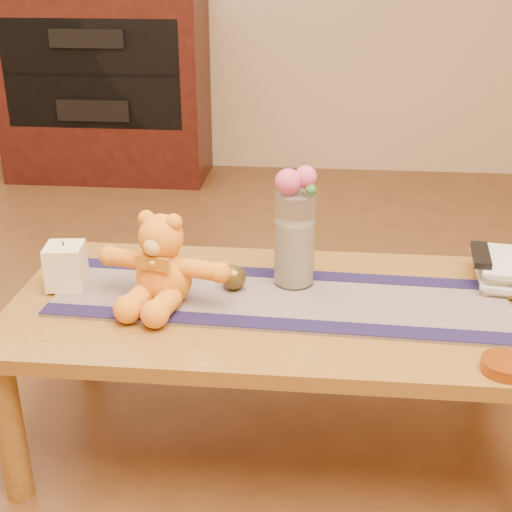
# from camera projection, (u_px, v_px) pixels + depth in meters

# --- Properties ---
(floor) EXTENTS (5.50, 5.50, 0.00)m
(floor) POSITION_uv_depth(u_px,v_px,m) (273.00, 438.00, 2.03)
(floor) COLOR #563218
(floor) RESTS_ON ground
(coffee_table_top) EXTENTS (1.40, 0.70, 0.04)m
(coffee_table_top) POSITION_uv_depth(u_px,v_px,m) (275.00, 308.00, 1.86)
(coffee_table_top) COLOR brown
(coffee_table_top) RESTS_ON floor
(table_leg_fl) EXTENTS (0.07, 0.07, 0.41)m
(table_leg_fl) POSITION_uv_depth(u_px,v_px,m) (10.00, 430.00, 1.74)
(table_leg_fl) COLOR brown
(table_leg_fl) RESTS_ON floor
(table_leg_bl) EXTENTS (0.07, 0.07, 0.41)m
(table_leg_bl) POSITION_uv_depth(u_px,v_px,m) (85.00, 318.00, 2.27)
(table_leg_bl) COLOR brown
(table_leg_bl) RESTS_ON floor
(table_leg_br) EXTENTS (0.07, 0.07, 0.41)m
(table_leg_br) POSITION_uv_depth(u_px,v_px,m) (486.00, 338.00, 2.15)
(table_leg_br) COLOR brown
(table_leg_br) RESTS_ON floor
(persian_runner) EXTENTS (1.21, 0.39, 0.01)m
(persian_runner) POSITION_uv_depth(u_px,v_px,m) (280.00, 299.00, 1.85)
(persian_runner) COLOR #181F45
(persian_runner) RESTS_ON coffee_table_top
(runner_border_near) EXTENTS (1.20, 0.10, 0.00)m
(runner_border_near) POSITION_uv_depth(u_px,v_px,m) (274.00, 323.00, 1.72)
(runner_border_near) COLOR #171238
(runner_border_near) RESTS_ON persian_runner
(runner_border_far) EXTENTS (1.20, 0.10, 0.00)m
(runner_border_far) POSITION_uv_depth(u_px,v_px,m) (285.00, 274.00, 1.98)
(runner_border_far) COLOR #171238
(runner_border_far) RESTS_ON persian_runner
(teddy_bear) EXTENTS (0.40, 0.35, 0.23)m
(teddy_bear) POSITION_uv_depth(u_px,v_px,m) (163.00, 259.00, 1.80)
(teddy_bear) COLOR orange
(teddy_bear) RESTS_ON persian_runner
(pillar_candle) EXTENTS (0.11, 0.11, 0.12)m
(pillar_candle) POSITION_uv_depth(u_px,v_px,m) (66.00, 266.00, 1.89)
(pillar_candle) COLOR #FFE7BB
(pillar_candle) RESTS_ON persian_runner
(candle_wick) EXTENTS (0.00, 0.00, 0.01)m
(candle_wick) POSITION_uv_depth(u_px,v_px,m) (63.00, 243.00, 1.87)
(candle_wick) COLOR black
(candle_wick) RESTS_ON pillar_candle
(glass_vase) EXTENTS (0.11, 0.11, 0.26)m
(glass_vase) POSITION_uv_depth(u_px,v_px,m) (295.00, 239.00, 1.88)
(glass_vase) COLOR silver
(glass_vase) RESTS_ON persian_runner
(potpourri_fill) EXTENTS (0.09, 0.09, 0.18)m
(potpourri_fill) POSITION_uv_depth(u_px,v_px,m) (294.00, 252.00, 1.90)
(potpourri_fill) COLOR beige
(potpourri_fill) RESTS_ON glass_vase
(rose_left) EXTENTS (0.07, 0.07, 0.07)m
(rose_left) POSITION_uv_depth(u_px,v_px,m) (288.00, 182.00, 1.81)
(rose_left) COLOR #CF4970
(rose_left) RESTS_ON glass_vase
(rose_right) EXTENTS (0.06, 0.06, 0.06)m
(rose_right) POSITION_uv_depth(u_px,v_px,m) (306.00, 177.00, 1.81)
(rose_right) COLOR #CF4970
(rose_right) RESTS_ON glass_vase
(blue_flower_back) EXTENTS (0.04, 0.04, 0.04)m
(blue_flower_back) POSITION_uv_depth(u_px,v_px,m) (300.00, 179.00, 1.85)
(blue_flower_back) COLOR #4A4BA1
(blue_flower_back) RESTS_ON glass_vase
(blue_flower_side) EXTENTS (0.04, 0.04, 0.04)m
(blue_flower_side) POSITION_uv_depth(u_px,v_px,m) (285.00, 184.00, 1.84)
(blue_flower_side) COLOR #4A4BA1
(blue_flower_side) RESTS_ON glass_vase
(leaf_sprig) EXTENTS (0.03, 0.03, 0.03)m
(leaf_sprig) POSITION_uv_depth(u_px,v_px,m) (311.00, 190.00, 1.80)
(leaf_sprig) COLOR #33662D
(leaf_sprig) RESTS_ON glass_vase
(bronze_ball) EXTENTS (0.07, 0.07, 0.07)m
(bronze_ball) POSITION_uv_depth(u_px,v_px,m) (233.00, 278.00, 1.89)
(bronze_ball) COLOR #4E401A
(bronze_ball) RESTS_ON persian_runner
(book_bottom) EXTENTS (0.18, 0.23, 0.02)m
(book_bottom) POSITION_uv_depth(u_px,v_px,m) (477.00, 278.00, 1.96)
(book_bottom) COLOR beige
(book_bottom) RESTS_ON coffee_table_top
(book_lower) EXTENTS (0.21, 0.25, 0.02)m
(book_lower) POSITION_uv_depth(u_px,v_px,m) (480.00, 272.00, 1.94)
(book_lower) COLOR beige
(book_lower) RESTS_ON book_bottom
(book_upper) EXTENTS (0.17, 0.22, 0.02)m
(book_upper) POSITION_uv_depth(u_px,v_px,m) (477.00, 265.00, 1.95)
(book_upper) COLOR beige
(book_upper) RESTS_ON book_lower
(book_top) EXTENTS (0.20, 0.25, 0.02)m
(book_top) POSITION_uv_depth(u_px,v_px,m) (481.00, 260.00, 1.93)
(book_top) COLOR beige
(book_top) RESTS_ON book_upper
(tv_remote) EXTENTS (0.06, 0.16, 0.02)m
(tv_remote) POSITION_uv_depth(u_px,v_px,m) (481.00, 255.00, 1.92)
(tv_remote) COLOR black
(tv_remote) RESTS_ON book_top
(amber_dish) EXTENTS (0.13, 0.13, 0.03)m
(amber_dish) POSITION_uv_depth(u_px,v_px,m) (505.00, 366.00, 1.54)
(amber_dish) COLOR #BF5914
(amber_dish) RESTS_ON coffee_table_top
(media_cabinet) EXTENTS (1.20, 0.50, 1.10)m
(media_cabinet) POSITION_uv_depth(u_px,v_px,m) (105.00, 87.00, 4.17)
(media_cabinet) COLOR black
(media_cabinet) RESTS_ON floor
(cabinet_cavity) EXTENTS (1.02, 0.03, 0.61)m
(cabinet_cavity) POSITION_uv_depth(u_px,v_px,m) (91.00, 75.00, 3.91)
(cabinet_cavity) COLOR black
(cabinet_cavity) RESTS_ON media_cabinet
(cabinet_shelf) EXTENTS (1.02, 0.20, 0.02)m
(cabinet_shelf) POSITION_uv_depth(u_px,v_px,m) (96.00, 72.00, 3.99)
(cabinet_shelf) COLOR black
(cabinet_shelf) RESTS_ON media_cabinet
(stereo_upper) EXTENTS (0.42, 0.28, 0.10)m
(stereo_upper) POSITION_uv_depth(u_px,v_px,m) (94.00, 36.00, 3.93)
(stereo_upper) COLOR black
(stereo_upper) RESTS_ON media_cabinet
(stereo_lower) EXTENTS (0.42, 0.28, 0.12)m
(stereo_lower) POSITION_uv_depth(u_px,v_px,m) (100.00, 106.00, 4.09)
(stereo_lower) COLOR black
(stereo_lower) RESTS_ON media_cabinet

